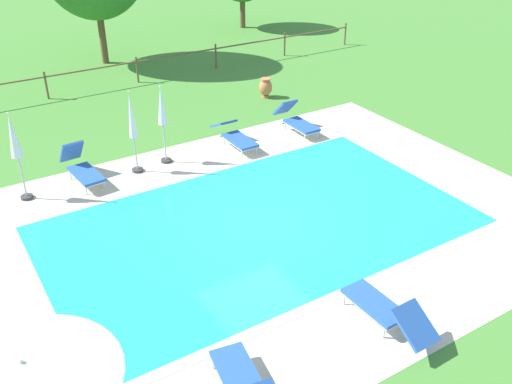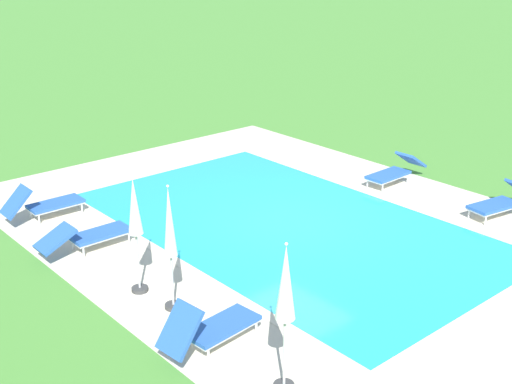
{
  "view_description": "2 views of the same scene",
  "coord_description": "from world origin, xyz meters",
  "px_view_note": "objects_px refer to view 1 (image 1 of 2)",
  "views": [
    {
      "loc": [
        -6.24,
        -9.87,
        7.55
      ],
      "look_at": [
        0.22,
        0.5,
        0.6
      ],
      "focal_mm": 39.97,
      "sensor_mm": 36.0,
      "label": 1
    },
    {
      "loc": [
        -10.61,
        10.14,
        6.35
      ],
      "look_at": [
        0.07,
        0.89,
        1.02
      ],
      "focal_mm": 47.3,
      "sensor_mm": 36.0,
      "label": 2
    }
  ],
  "objects_px": {
    "sun_lounger_north_far": "(235,136)",
    "patio_umbrella_closed_row_west": "(162,112)",
    "patio_umbrella_open_foreground": "(24,372)",
    "sun_lounger_south_near_corner": "(297,120)",
    "patio_umbrella_closed_row_mid_west": "(14,141)",
    "sun_lounger_north_mid": "(386,310)",
    "patio_umbrella_closed_row_centre": "(132,122)",
    "terracotta_urn_near_fence": "(266,87)",
    "sun_lounger_north_near_steps": "(82,168)"
  },
  "relations": [
    {
      "from": "terracotta_urn_near_fence",
      "to": "sun_lounger_north_near_steps",
      "type": "bearing_deg",
      "value": -159.74
    },
    {
      "from": "sun_lounger_north_mid",
      "to": "sun_lounger_south_near_corner",
      "type": "distance_m",
      "value": 9.25
    },
    {
      "from": "sun_lounger_north_near_steps",
      "to": "patio_umbrella_closed_row_west",
      "type": "xyz_separation_m",
      "value": [
        2.43,
        -0.14,
        1.18
      ]
    },
    {
      "from": "patio_umbrella_closed_row_west",
      "to": "patio_umbrella_closed_row_mid_west",
      "type": "xyz_separation_m",
      "value": [
        -4.0,
        -0.04,
        0.07
      ]
    },
    {
      "from": "sun_lounger_north_near_steps",
      "to": "patio_umbrella_closed_row_centre",
      "type": "distance_m",
      "value": 1.88
    },
    {
      "from": "sun_lounger_north_far",
      "to": "patio_umbrella_closed_row_west",
      "type": "height_order",
      "value": "patio_umbrella_closed_row_west"
    },
    {
      "from": "sun_lounger_south_near_corner",
      "to": "terracotta_urn_near_fence",
      "type": "distance_m",
      "value": 3.36
    },
    {
      "from": "patio_umbrella_closed_row_mid_west",
      "to": "patio_umbrella_closed_row_centre",
      "type": "height_order",
      "value": "patio_umbrella_closed_row_mid_west"
    },
    {
      "from": "sun_lounger_north_mid",
      "to": "sun_lounger_south_near_corner",
      "type": "bearing_deg",
      "value": 64.87
    },
    {
      "from": "sun_lounger_north_near_steps",
      "to": "sun_lounger_north_mid",
      "type": "relative_size",
      "value": 0.92
    },
    {
      "from": "patio_umbrella_open_foreground",
      "to": "patio_umbrella_closed_row_centre",
      "type": "relative_size",
      "value": 1.01
    },
    {
      "from": "sun_lounger_north_mid",
      "to": "patio_umbrella_closed_row_mid_west",
      "type": "distance_m",
      "value": 9.79
    },
    {
      "from": "patio_umbrella_closed_row_centre",
      "to": "terracotta_urn_near_fence",
      "type": "height_order",
      "value": "patio_umbrella_closed_row_centre"
    },
    {
      "from": "sun_lounger_north_far",
      "to": "sun_lounger_south_near_corner",
      "type": "height_order",
      "value": "sun_lounger_south_near_corner"
    },
    {
      "from": "sun_lounger_north_near_steps",
      "to": "patio_umbrella_closed_row_mid_west",
      "type": "xyz_separation_m",
      "value": [
        -1.57,
        -0.18,
        1.25
      ]
    },
    {
      "from": "patio_umbrella_open_foreground",
      "to": "patio_umbrella_closed_row_mid_west",
      "type": "height_order",
      "value": "patio_umbrella_closed_row_mid_west"
    },
    {
      "from": "patio_umbrella_closed_row_west",
      "to": "patio_umbrella_closed_row_mid_west",
      "type": "relative_size",
      "value": 0.97
    },
    {
      "from": "patio_umbrella_closed_row_mid_west",
      "to": "patio_umbrella_closed_row_west",
      "type": "bearing_deg",
      "value": 0.63
    },
    {
      "from": "patio_umbrella_closed_row_mid_west",
      "to": "sun_lounger_north_mid",
      "type": "bearing_deg",
      "value": -61.39
    },
    {
      "from": "patio_umbrella_open_foreground",
      "to": "patio_umbrella_closed_row_mid_west",
      "type": "xyz_separation_m",
      "value": [
        1.52,
        8.38,
        -0.47
      ]
    },
    {
      "from": "sun_lounger_north_mid",
      "to": "sun_lounger_north_far",
      "type": "distance_m",
      "value": 8.59
    },
    {
      "from": "sun_lounger_north_mid",
      "to": "terracotta_urn_near_fence",
      "type": "height_order",
      "value": "sun_lounger_north_mid"
    },
    {
      "from": "patio_umbrella_open_foreground",
      "to": "patio_umbrella_closed_row_west",
      "type": "height_order",
      "value": "patio_umbrella_closed_row_west"
    },
    {
      "from": "patio_umbrella_closed_row_mid_west",
      "to": "sun_lounger_north_far",
      "type": "bearing_deg",
      "value": -0.74
    },
    {
      "from": "sun_lounger_south_near_corner",
      "to": "patio_umbrella_closed_row_centre",
      "type": "relative_size",
      "value": 0.8
    },
    {
      "from": "patio_umbrella_closed_row_mid_west",
      "to": "patio_umbrella_closed_row_centre",
      "type": "relative_size",
      "value": 1.01
    },
    {
      "from": "patio_umbrella_closed_row_west",
      "to": "terracotta_urn_near_fence",
      "type": "distance_m",
      "value": 6.36
    },
    {
      "from": "patio_umbrella_closed_row_west",
      "to": "patio_umbrella_closed_row_mid_west",
      "type": "bearing_deg",
      "value": -179.37
    },
    {
      "from": "sun_lounger_north_far",
      "to": "patio_umbrella_closed_row_centre",
      "type": "xyz_separation_m",
      "value": [
        -3.23,
        -0.0,
        1.18
      ]
    },
    {
      "from": "patio_umbrella_closed_row_centre",
      "to": "patio_umbrella_closed_row_west",
      "type": "bearing_deg",
      "value": 7.69
    },
    {
      "from": "sun_lounger_north_near_steps",
      "to": "patio_umbrella_closed_row_mid_west",
      "type": "relative_size",
      "value": 0.78
    },
    {
      "from": "sun_lounger_north_mid",
      "to": "terracotta_urn_near_fence",
      "type": "relative_size",
      "value": 2.78
    },
    {
      "from": "sun_lounger_north_mid",
      "to": "patio_umbrella_closed_row_centre",
      "type": "xyz_separation_m",
      "value": [
        -1.6,
        8.43,
        1.16
      ]
    },
    {
      "from": "terracotta_urn_near_fence",
      "to": "sun_lounger_south_near_corner",
      "type": "bearing_deg",
      "value": -105.16
    },
    {
      "from": "sun_lounger_north_far",
      "to": "sun_lounger_north_near_steps",
      "type": "bearing_deg",
      "value": 176.78
    },
    {
      "from": "sun_lounger_north_far",
      "to": "patio_umbrella_closed_row_mid_west",
      "type": "bearing_deg",
      "value": 179.26
    },
    {
      "from": "sun_lounger_north_near_steps",
      "to": "patio_umbrella_closed_row_west",
      "type": "height_order",
      "value": "patio_umbrella_closed_row_west"
    },
    {
      "from": "sun_lounger_north_far",
      "to": "patio_umbrella_closed_row_centre",
      "type": "bearing_deg",
      "value": -179.94
    },
    {
      "from": "sun_lounger_north_far",
      "to": "patio_umbrella_closed_row_west",
      "type": "xyz_separation_m",
      "value": [
        -2.28,
        0.12,
        1.23
      ]
    },
    {
      "from": "terracotta_urn_near_fence",
      "to": "sun_lounger_north_far",
      "type": "bearing_deg",
      "value": -134.98
    },
    {
      "from": "sun_lounger_north_far",
      "to": "patio_umbrella_closed_row_mid_west",
      "type": "distance_m",
      "value": 6.41
    },
    {
      "from": "sun_lounger_south_near_corner",
      "to": "patio_umbrella_open_foreground",
      "type": "relative_size",
      "value": 0.79
    },
    {
      "from": "sun_lounger_north_far",
      "to": "patio_umbrella_closed_row_centre",
      "type": "relative_size",
      "value": 0.86
    },
    {
      "from": "sun_lounger_north_far",
      "to": "patio_umbrella_closed_row_west",
      "type": "bearing_deg",
      "value": 176.88
    },
    {
      "from": "sun_lounger_north_mid",
      "to": "patio_umbrella_closed_row_mid_west",
      "type": "xyz_separation_m",
      "value": [
        -4.65,
        8.52,
        1.28
      ]
    },
    {
      "from": "patio_umbrella_closed_row_west",
      "to": "patio_umbrella_closed_row_centre",
      "type": "relative_size",
      "value": 0.98
    },
    {
      "from": "sun_lounger_south_near_corner",
      "to": "patio_umbrella_closed_row_centre",
      "type": "height_order",
      "value": "patio_umbrella_closed_row_centre"
    },
    {
      "from": "sun_lounger_north_near_steps",
      "to": "terracotta_urn_near_fence",
      "type": "relative_size",
      "value": 2.56
    },
    {
      "from": "sun_lounger_north_far",
      "to": "patio_umbrella_open_foreground",
      "type": "height_order",
      "value": "patio_umbrella_open_foreground"
    },
    {
      "from": "sun_lounger_north_mid",
      "to": "sun_lounger_north_far",
      "type": "height_order",
      "value": "sun_lounger_north_mid"
    }
  ]
}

